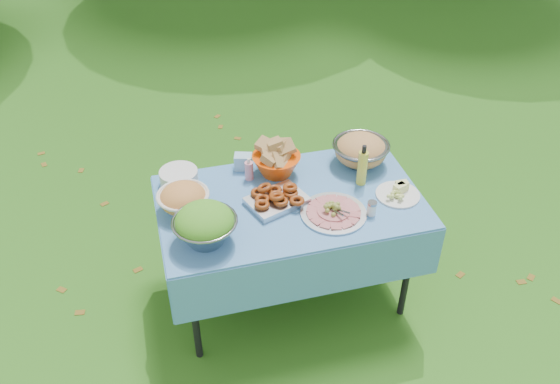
# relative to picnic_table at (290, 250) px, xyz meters

# --- Properties ---
(ground) EXTENTS (80.00, 80.00, 0.00)m
(ground) POSITION_rel_picnic_table_xyz_m (0.00, 0.00, -0.38)
(ground) COLOR #163B0A
(ground) RESTS_ON ground
(picnic_table) EXTENTS (1.46, 0.86, 0.76)m
(picnic_table) POSITION_rel_picnic_table_xyz_m (0.00, 0.00, 0.00)
(picnic_table) COLOR #83D0FC
(picnic_table) RESTS_ON ground
(salad_bowl) EXTENTS (0.41, 0.41, 0.22)m
(salad_bowl) POSITION_rel_picnic_table_xyz_m (-0.51, -0.21, 0.49)
(salad_bowl) COLOR gray
(salad_bowl) RESTS_ON picnic_table
(pasta_bowl_white) EXTENTS (0.32, 0.32, 0.16)m
(pasta_bowl_white) POSITION_rel_picnic_table_xyz_m (-0.58, 0.07, 0.46)
(pasta_bowl_white) COLOR silver
(pasta_bowl_white) RESTS_ON picnic_table
(plate_stack) EXTENTS (0.26, 0.26, 0.09)m
(plate_stack) POSITION_rel_picnic_table_xyz_m (-0.58, 0.31, 0.43)
(plate_stack) COLOR silver
(plate_stack) RESTS_ON picnic_table
(wipes_box) EXTENTS (0.12, 0.10, 0.09)m
(wipes_box) POSITION_rel_picnic_table_xyz_m (-0.19, 0.37, 0.43)
(wipes_box) COLOR #96C7E6
(wipes_box) RESTS_ON picnic_table
(sanitizer_bottle) EXTENTS (0.07, 0.07, 0.14)m
(sanitizer_bottle) POSITION_rel_picnic_table_xyz_m (-0.18, 0.26, 0.45)
(sanitizer_bottle) COLOR pink
(sanitizer_bottle) RESTS_ON picnic_table
(bread_bowl) EXTENTS (0.30, 0.30, 0.19)m
(bread_bowl) POSITION_rel_picnic_table_xyz_m (-0.01, 0.27, 0.48)
(bread_bowl) COLOR #ED4706
(bread_bowl) RESTS_ON picnic_table
(pasta_bowl_steel) EXTENTS (0.34, 0.34, 0.18)m
(pasta_bowl_steel) POSITION_rel_picnic_table_xyz_m (0.51, 0.25, 0.47)
(pasta_bowl_steel) COLOR gray
(pasta_bowl_steel) RESTS_ON picnic_table
(fried_tray) EXTENTS (0.37, 0.31, 0.07)m
(fried_tray) POSITION_rel_picnic_table_xyz_m (-0.08, -0.01, 0.42)
(fried_tray) COLOR silver
(fried_tray) RESTS_ON picnic_table
(charcuterie_platter) EXTENTS (0.44, 0.44, 0.08)m
(charcuterie_platter) POSITION_rel_picnic_table_xyz_m (0.19, -0.17, 0.42)
(charcuterie_platter) COLOR silver
(charcuterie_platter) RESTS_ON picnic_table
(oil_bottle) EXTENTS (0.07, 0.07, 0.26)m
(oil_bottle) POSITION_rel_picnic_table_xyz_m (0.44, 0.05, 0.51)
(oil_bottle) COLOR #D3D039
(oil_bottle) RESTS_ON picnic_table
(cheese_plate) EXTENTS (0.30, 0.30, 0.07)m
(cheese_plate) POSITION_rel_picnic_table_xyz_m (0.60, -0.11, 0.41)
(cheese_plate) COLOR silver
(cheese_plate) RESTS_ON picnic_table
(shaker) EXTENTS (0.06, 0.06, 0.08)m
(shaker) POSITION_rel_picnic_table_xyz_m (0.39, -0.23, 0.42)
(shaker) COLOR white
(shaker) RESTS_ON picnic_table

